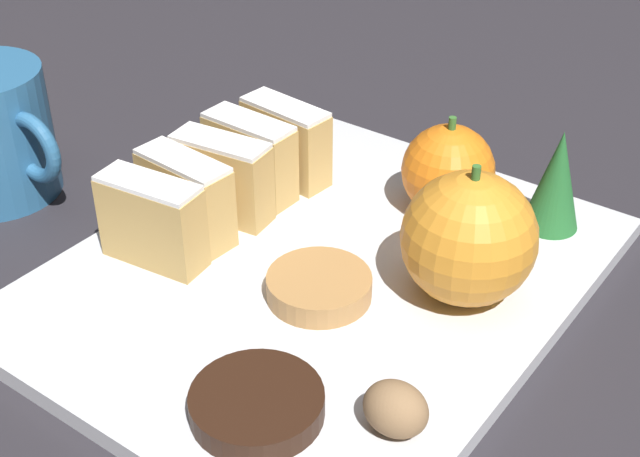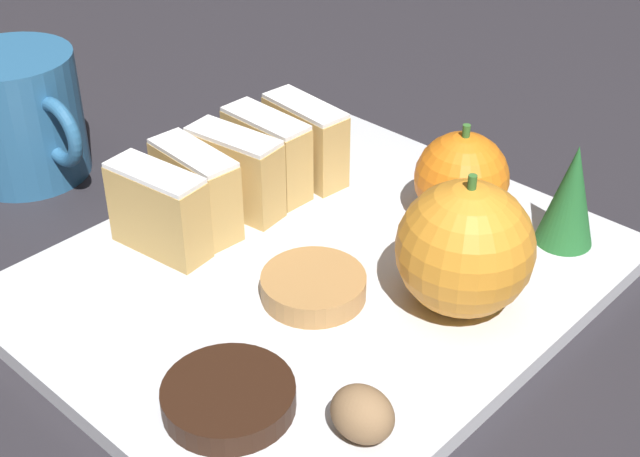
{
  "view_description": "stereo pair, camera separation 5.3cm",
  "coord_description": "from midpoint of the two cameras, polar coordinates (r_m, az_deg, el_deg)",
  "views": [
    {
      "loc": [
        0.26,
        -0.36,
        0.34
      ],
      "look_at": [
        0.0,
        0.0,
        0.04
      ],
      "focal_mm": 50.0,
      "sensor_mm": 36.0,
      "label": 1
    },
    {
      "loc": [
        0.3,
        -0.32,
        0.34
      ],
      "look_at": [
        0.0,
        0.0,
        0.04
      ],
      "focal_mm": 50.0,
      "sensor_mm": 36.0,
      "label": 2
    }
  ],
  "objects": [
    {
      "name": "ground_plane",
      "position": [
        0.56,
        2.74,
        -3.68
      ],
      "size": [
        6.0,
        6.0,
        0.0
      ],
      "primitive_type": "plane",
      "color": "#28262B"
    },
    {
      "name": "serving_platter",
      "position": [
        0.55,
        2.76,
        -3.19
      ],
      "size": [
        0.28,
        0.35,
        0.01
      ],
      "color": "silver",
      "rests_on": "ground_plane"
    },
    {
      "name": "stollen_slice_front",
      "position": [
        0.56,
        -7.64,
        1.06
      ],
      "size": [
        0.07,
        0.03,
        0.06
      ],
      "color": "tan",
      "rests_on": "serving_platter"
    },
    {
      "name": "stollen_slice_second",
      "position": [
        0.58,
        -5.35,
        2.42
      ],
      "size": [
        0.07,
        0.03,
        0.06
      ],
      "color": "tan",
      "rests_on": "serving_platter"
    },
    {
      "name": "stollen_slice_third",
      "position": [
        0.59,
        -2.9,
        3.54
      ],
      "size": [
        0.07,
        0.03,
        0.06
      ],
      "color": "tan",
      "rests_on": "serving_platter"
    },
    {
      "name": "stollen_slice_fourth",
      "position": [
        0.62,
        -0.96,
        4.75
      ],
      "size": [
        0.07,
        0.03,
        0.06
      ],
      "color": "tan",
      "rests_on": "serving_platter"
    },
    {
      "name": "stollen_slice_fifth",
      "position": [
        0.63,
        1.47,
        5.61
      ],
      "size": [
        0.07,
        0.03,
        0.06
      ],
      "color": "tan",
      "rests_on": "serving_platter"
    },
    {
      "name": "orange_near",
      "position": [
        0.59,
        11.61,
        3.07
      ],
      "size": [
        0.06,
        0.06,
        0.07
      ],
      "color": "orange",
      "rests_on": "serving_platter"
    },
    {
      "name": "orange_far",
      "position": [
        0.51,
        12.23,
        -1.36
      ],
      "size": [
        0.08,
        0.08,
        0.09
      ],
      "color": "orange",
      "rests_on": "serving_platter"
    },
    {
      "name": "walnut",
      "position": [
        0.44,
        6.28,
        -11.86
      ],
      "size": [
        0.03,
        0.03,
        0.03
      ],
      "color": "#8E6B47",
      "rests_on": "serving_platter"
    },
    {
      "name": "chocolate_cookie",
      "position": [
        0.46,
        -2.5,
        -10.89
      ],
      "size": [
        0.07,
        0.07,
        0.01
      ],
      "color": "black",
      "rests_on": "serving_platter"
    },
    {
      "name": "gingerbread_cookie",
      "position": [
        0.52,
        2.5,
        -3.82
      ],
      "size": [
        0.06,
        0.06,
        0.01
      ],
      "color": "#B27F47",
      "rests_on": "serving_platter"
    },
    {
      "name": "evergreen_sprig",
      "position": [
        0.59,
        18.3,
        1.97
      ],
      "size": [
        0.04,
        0.04,
        0.07
      ],
      "color": "#23662D",
      "rests_on": "serving_platter"
    },
    {
      "name": "coffee_mug",
      "position": [
        0.68,
        -16.49,
        6.84
      ],
      "size": [
        0.12,
        0.09,
        0.09
      ],
      "color": "#2D6693",
      "rests_on": "ground_plane"
    }
  ]
}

